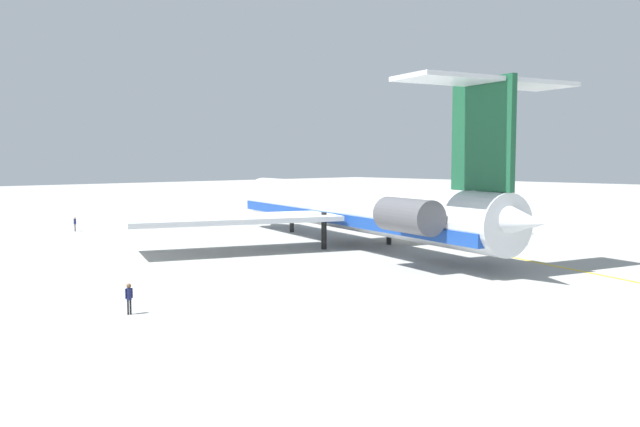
{
  "coord_description": "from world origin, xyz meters",
  "views": [
    {
      "loc": [
        -43.3,
        53.55,
        8.35
      ],
      "look_at": [
        1.29,
        11.86,
        3.33
      ],
      "focal_mm": 36.75,
      "sensor_mm": 36.0,
      "label": 1
    }
  ],
  "objects": [
    {
      "name": "ground",
      "position": [
        0.0,
        0.0,
        0.0
      ],
      "size": [
        353.25,
        353.25,
        0.0
      ],
      "primitive_type": "plane",
      "color": "#9E9E99"
    },
    {
      "name": "main_jetliner",
      "position": [
        -0.03,
        8.22,
        3.87
      ],
      "size": [
        48.02,
        42.97,
        14.2
      ],
      "rotation": [
        0.0,
        0.0,
        -0.26
      ],
      "color": "silver",
      "rests_on": "ground"
    },
    {
      "name": "ground_crew_near_nose",
      "position": [
        -10.82,
        37.31,
        1.08
      ],
      "size": [
        0.27,
        0.43,
        1.7
      ],
      "rotation": [
        0.0,
        0.0,
        3.09
      ],
      "color": "black",
      "rests_on": "ground"
    },
    {
      "name": "ground_crew_near_tail",
      "position": [
        31.9,
        22.52,
        1.1
      ],
      "size": [
        0.4,
        0.28,
        1.74
      ],
      "rotation": [
        0.0,
        0.0,
        1.08
      ],
      "color": "black",
      "rests_on": "ground"
    },
    {
      "name": "taxiway_centreline",
      "position": [
        1.29,
        -1.66,
        0.0
      ],
      "size": [
        96.45,
        33.15,
        0.01
      ],
      "primitive_type": "cube",
      "rotation": [
        0.0,
        0.0,
        -0.33
      ],
      "color": "gold",
      "rests_on": "ground"
    }
  ]
}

